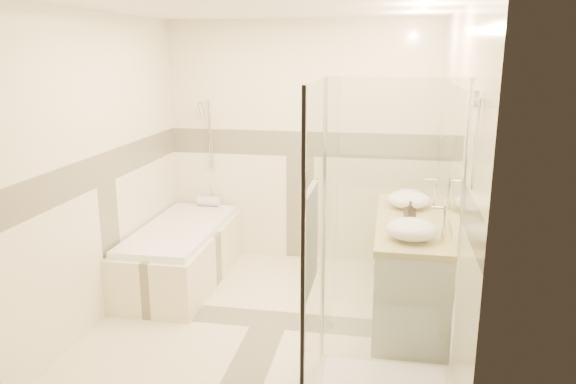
% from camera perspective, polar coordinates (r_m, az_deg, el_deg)
% --- Properties ---
extents(room, '(2.82, 3.02, 2.52)m').
position_cam_1_polar(room, '(4.41, -1.13, 1.90)').
color(room, beige).
rests_on(room, ground).
extents(bathtub, '(0.75, 1.70, 0.56)m').
position_cam_1_polar(bathtub, '(5.57, -10.77, -5.90)').
color(bathtub, beige).
rests_on(bathtub, ground).
extents(vanity, '(0.58, 1.62, 0.85)m').
position_cam_1_polar(vanity, '(4.85, 12.21, -7.55)').
color(vanity, silver).
rests_on(vanity, ground).
extents(shower_enclosure, '(0.96, 0.93, 2.04)m').
position_cam_1_polar(shower_enclosure, '(3.66, 8.08, -13.54)').
color(shower_enclosure, beige).
rests_on(shower_enclosure, ground).
extents(vessel_sink_near, '(0.38, 0.38, 0.15)m').
position_cam_1_polar(vessel_sink_near, '(5.04, 12.17, -0.73)').
color(vessel_sink_near, white).
rests_on(vessel_sink_near, vanity).
extents(vessel_sink_far, '(0.38, 0.38, 0.15)m').
position_cam_1_polar(vessel_sink_far, '(4.22, 12.46, -3.71)').
color(vessel_sink_far, white).
rests_on(vessel_sink_far, vanity).
extents(faucet_near, '(0.11, 0.03, 0.28)m').
position_cam_1_polar(faucet_near, '(5.03, 14.67, 0.09)').
color(faucet_near, silver).
rests_on(faucet_near, vanity).
extents(faucet_far, '(0.11, 0.03, 0.27)m').
position_cam_1_polar(faucet_far, '(4.21, 15.46, -2.81)').
color(faucet_far, silver).
rests_on(faucet_far, vanity).
extents(amenity_bottle_a, '(0.10, 0.10, 0.17)m').
position_cam_1_polar(amenity_bottle_a, '(4.64, 12.30, -1.92)').
color(amenity_bottle_a, black).
rests_on(amenity_bottle_a, vanity).
extents(amenity_bottle_b, '(0.13, 0.13, 0.13)m').
position_cam_1_polar(amenity_bottle_b, '(4.70, 12.28, -1.96)').
color(amenity_bottle_b, black).
rests_on(amenity_bottle_b, vanity).
extents(folded_towels, '(0.16, 0.24, 0.08)m').
position_cam_1_polar(folded_towels, '(5.32, 12.08, -0.37)').
color(folded_towels, silver).
rests_on(folded_towels, vanity).
extents(rolled_towel, '(0.23, 0.11, 0.11)m').
position_cam_1_polar(rolled_towel, '(6.12, -8.08, -0.92)').
color(rolled_towel, silver).
rests_on(rolled_towel, bathtub).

